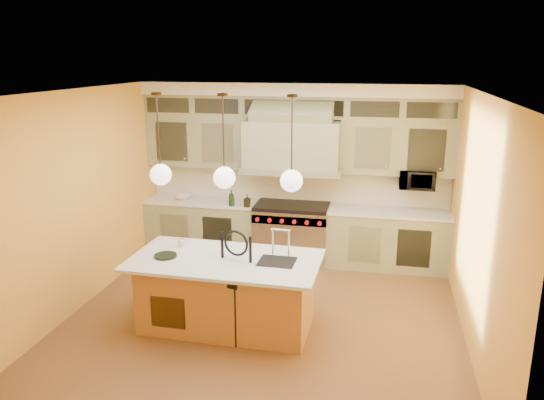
% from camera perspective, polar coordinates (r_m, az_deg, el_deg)
% --- Properties ---
extents(floor, '(5.00, 5.00, 0.00)m').
position_cam_1_polar(floor, '(7.05, -0.97, -12.68)').
color(floor, brown).
rests_on(floor, ground).
extents(ceiling, '(5.00, 5.00, 0.00)m').
position_cam_1_polar(ceiling, '(6.25, -1.09, 11.55)').
color(ceiling, white).
rests_on(ceiling, wall_back).
extents(wall_back, '(5.00, 0.00, 5.00)m').
position_cam_1_polar(wall_back, '(8.88, 2.60, 3.17)').
color(wall_back, gold).
rests_on(wall_back, ground).
extents(wall_front, '(5.00, 0.00, 5.00)m').
position_cam_1_polar(wall_front, '(4.26, -8.73, -10.67)').
color(wall_front, gold).
rests_on(wall_front, ground).
extents(wall_left, '(0.00, 5.00, 5.00)m').
position_cam_1_polar(wall_left, '(7.45, -20.11, -0.10)').
color(wall_left, gold).
rests_on(wall_left, ground).
extents(wall_right, '(0.00, 5.00, 5.00)m').
position_cam_1_polar(wall_right, '(6.44, 21.22, -2.53)').
color(wall_right, gold).
rests_on(wall_right, ground).
extents(back_cabinetry, '(5.00, 0.77, 2.90)m').
position_cam_1_polar(back_cabinetry, '(8.63, 2.30, 2.68)').
color(back_cabinetry, gray).
rests_on(back_cabinetry, floor).
extents(range, '(1.20, 0.74, 0.96)m').
position_cam_1_polar(range, '(8.80, 2.14, -3.46)').
color(range, silver).
rests_on(range, floor).
extents(kitchen_island, '(2.32, 1.26, 1.35)m').
position_cam_1_polar(kitchen_island, '(6.71, -4.81, -9.73)').
color(kitchen_island, '#A7703B').
rests_on(kitchen_island, floor).
extents(counter_stool, '(0.55, 0.55, 1.30)m').
position_cam_1_polar(counter_stool, '(6.39, -4.52, -8.36)').
color(counter_stool, black).
rests_on(counter_stool, floor).
extents(microwave, '(0.54, 0.37, 0.30)m').
position_cam_1_polar(microwave, '(8.54, 15.34, 2.16)').
color(microwave, black).
rests_on(microwave, back_cabinetry).
extents(oil_bottle_a, '(0.11, 0.11, 0.26)m').
position_cam_1_polar(oil_bottle_a, '(8.63, -4.38, 0.21)').
color(oil_bottle_a, black).
rests_on(oil_bottle_a, back_cabinetry).
extents(oil_bottle_b, '(0.09, 0.10, 0.21)m').
position_cam_1_polar(oil_bottle_b, '(8.57, -2.69, -0.07)').
color(oil_bottle_b, black).
rests_on(oil_bottle_b, back_cabinetry).
extents(fruit_bowl, '(0.28, 0.28, 0.06)m').
position_cam_1_polar(fruit_bowl, '(9.16, -9.48, 0.27)').
color(fruit_bowl, silver).
rests_on(fruit_bowl, back_cabinetry).
extents(cup, '(0.12, 0.12, 0.10)m').
position_cam_1_polar(cup, '(6.97, -9.72, -4.54)').
color(cup, silver).
rests_on(cup, kitchen_island).
extents(pendant_left, '(0.26, 0.26, 1.11)m').
position_cam_1_polar(pendant_left, '(6.52, -11.90, 2.94)').
color(pendant_left, '#2D2319').
rests_on(pendant_left, ceiling).
extents(pendant_center, '(0.26, 0.26, 1.11)m').
position_cam_1_polar(pendant_center, '(6.24, -5.15, 2.67)').
color(pendant_center, '#2D2319').
rests_on(pendant_center, ceiling).
extents(pendant_right, '(0.26, 0.26, 1.11)m').
position_cam_1_polar(pendant_right, '(6.06, 2.11, 2.34)').
color(pendant_right, '#2D2319').
rests_on(pendant_right, ceiling).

